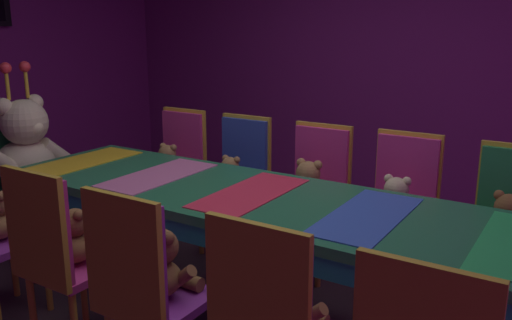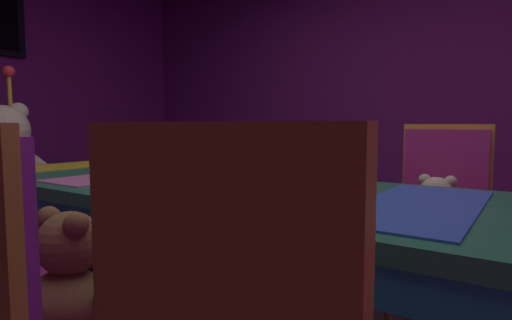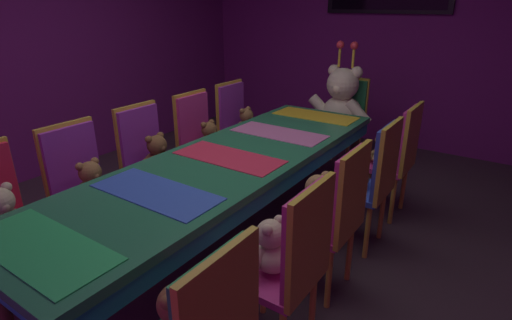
{
  "view_description": "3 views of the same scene",
  "coord_description": "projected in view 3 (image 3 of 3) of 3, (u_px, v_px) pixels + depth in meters",
  "views": [
    {
      "loc": [
        -2.32,
        -1.51,
        1.62
      ],
      "look_at": [
        0.01,
        -0.03,
        0.93
      ],
      "focal_mm": 37.71,
      "sensor_mm": 36.0,
      "label": 1
    },
    {
      "loc": [
        -1.28,
        -0.94,
        0.98
      ],
      "look_at": [
        -0.22,
        -0.22,
        0.87
      ],
      "focal_mm": 28.82,
      "sensor_mm": 36.0,
      "label": 2
    },
    {
      "loc": [
        1.6,
        -2.02,
        1.73
      ],
      "look_at": [
        0.08,
        0.22,
        0.67
      ],
      "focal_mm": 28.09,
      "sensor_mm": 36.0,
      "label": 3
    }
  ],
  "objects": [
    {
      "name": "chair_left_2",
      "position": [
        146.0,
        153.0,
        3.26
      ],
      "size": [
        0.42,
        0.41,
        0.98
      ],
      "color": "purple",
      "rests_on": "ground_plane"
    },
    {
      "name": "teddy_right_2",
      "position": [
        317.0,
        202.0,
        2.45
      ],
      "size": [
        0.26,
        0.34,
        0.32
      ],
      "rotation": [
        0.0,
        0.0,
        3.14
      ],
      "color": "#9E7247",
      "rests_on": "chair_right_2"
    },
    {
      "name": "banquet_table",
      "position": [
        229.0,
        169.0,
        2.78
      ],
      "size": [
        0.9,
        3.12,
        0.75
      ],
      "color": "#26724C",
      "rests_on": "ground_plane"
    },
    {
      "name": "teddy_left_4",
      "position": [
        247.0,
        123.0,
        4.1
      ],
      "size": [
        0.24,
        0.3,
        0.29
      ],
      "color": "olive",
      "rests_on": "chair_left_4"
    },
    {
      "name": "throne_chair",
      "position": [
        346.0,
        113.0,
        4.42
      ],
      "size": [
        0.41,
        0.42,
        0.98
      ],
      "rotation": [
        0.0,
        0.0,
        -1.57
      ],
      "color": "#268C4C",
      "rests_on": "ground_plane"
    },
    {
      "name": "chair_left_4",
      "position": [
        236.0,
        120.0,
        4.17
      ],
      "size": [
        0.42,
        0.41,
        0.98
      ],
      "color": "purple",
      "rests_on": "ground_plane"
    },
    {
      "name": "chair_right_3",
      "position": [
        376.0,
        174.0,
        2.85
      ],
      "size": [
        0.42,
        0.41,
        0.98
      ],
      "rotation": [
        0.0,
        0.0,
        3.14
      ],
      "color": "#2D47B2",
      "rests_on": "ground_plane"
    },
    {
      "name": "chair_left_3",
      "position": [
        198.0,
        135.0,
        3.7
      ],
      "size": [
        0.42,
        0.41,
        0.98
      ],
      "color": "#CC338C",
      "rests_on": "ground_plane"
    },
    {
      "name": "teddy_left_1",
      "position": [
        93.0,
        185.0,
        2.7
      ],
      "size": [
        0.25,
        0.32,
        0.3
      ],
      "color": "olive",
      "rests_on": "chair_left_1"
    },
    {
      "name": "chair_left_1",
      "position": [
        80.0,
        179.0,
        2.77
      ],
      "size": [
        0.42,
        0.41,
        0.98
      ],
      "color": "purple",
      "rests_on": "ground_plane"
    },
    {
      "name": "chair_right_2",
      "position": [
        339.0,
        208.0,
        2.37
      ],
      "size": [
        0.42,
        0.41,
        0.98
      ],
      "rotation": [
        0.0,
        0.0,
        3.14
      ],
      "color": "#CC338C",
      "rests_on": "ground_plane"
    },
    {
      "name": "chair_right_1",
      "position": [
        295.0,
        256.0,
        1.92
      ],
      "size": [
        0.42,
        0.41,
        0.98
      ],
      "rotation": [
        0.0,
        0.0,
        3.14
      ],
      "color": "#CC338C",
      "rests_on": "ground_plane"
    },
    {
      "name": "teddy_left_3",
      "position": [
        210.0,
        139.0,
        3.63
      ],
      "size": [
        0.24,
        0.31,
        0.29
      ],
      "color": "brown",
      "rests_on": "chair_left_3"
    },
    {
      "name": "ground_plane",
      "position": [
        231.0,
        249.0,
        3.02
      ],
      "size": [
        7.9,
        7.9,
        0.0
      ],
      "primitive_type": "plane",
      "color": "#3F2D38"
    },
    {
      "name": "wall_back",
      "position": [
        386.0,
        32.0,
        4.97
      ],
      "size": [
        5.2,
        0.12,
        2.8
      ],
      "primitive_type": "cube",
      "color": "#721E72",
      "rests_on": "ground_plane"
    },
    {
      "name": "wall_left",
      "position": [
        15.0,
        40.0,
        3.88
      ],
      "size": [
        0.12,
        6.4,
        2.8
      ],
      "primitive_type": "cube",
      "color": "#721E72",
      "rests_on": "ground_plane"
    },
    {
      "name": "teddy_left_0",
      "position": [
        3.0,
        217.0,
        2.26
      ],
      "size": [
        0.27,
        0.35,
        0.33
      ],
      "color": "beige",
      "rests_on": "chair_left_0"
    },
    {
      "name": "teddy_left_2",
      "position": [
        158.0,
        156.0,
        3.18
      ],
      "size": [
        0.26,
        0.34,
        0.32
      ],
      "color": "brown",
      "rests_on": "chair_left_2"
    },
    {
      "name": "teddy_right_4",
      "position": [
        382.0,
        149.0,
        3.38
      ],
      "size": [
        0.23,
        0.3,
        0.28
      ],
      "rotation": [
        0.0,
        0.0,
        3.14
      ],
      "color": "#9E7247",
      "rests_on": "chair_right_4"
    },
    {
      "name": "chair_right_4",
      "position": [
        400.0,
        150.0,
        3.3
      ],
      "size": [
        0.42,
        0.41,
        0.98
      ],
      "rotation": [
        0.0,
        0.0,
        3.14
      ],
      "color": "#CC338C",
      "rests_on": "ground_plane"
    },
    {
      "name": "king_teddy_bear",
      "position": [
        341.0,
        103.0,
        4.23
      ],
      "size": [
        0.71,
        0.55,
        0.91
      ],
      "rotation": [
        0.0,
        0.0,
        -1.57
      ],
      "color": "beige",
      "rests_on": "throne_chair"
    },
    {
      "name": "teddy_right_1",
      "position": [
        269.0,
        249.0,
        2.0
      ],
      "size": [
        0.24,
        0.31,
        0.3
      ],
      "rotation": [
        0.0,
        0.0,
        3.14
      ],
      "color": "beige",
      "rests_on": "chair_right_1"
    },
    {
      "name": "teddy_right_3",
      "position": [
        356.0,
        173.0,
        2.93
      ],
      "size": [
        0.22,
        0.28,
        0.26
      ],
      "rotation": [
        0.0,
        0.0,
        3.14
      ],
      "color": "#9E7247",
      "rests_on": "chair_right_3"
    }
  ]
}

